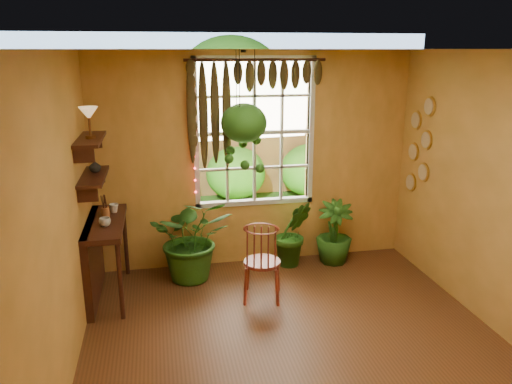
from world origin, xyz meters
TOP-DOWN VIEW (x-y plane):
  - floor at (0.00, 0.00)m, footprint 4.50×4.50m
  - ceiling at (0.00, 0.00)m, footprint 4.50×4.50m
  - wall_back at (0.00, 2.25)m, footprint 4.00×0.00m
  - wall_left at (-2.00, 0.00)m, footprint 0.00×4.50m
  - window at (0.00, 2.28)m, footprint 1.52×0.10m
  - valance_vine at (-0.08, 2.16)m, footprint 1.70×0.12m
  - string_lights at (-0.76, 2.19)m, footprint 0.03×0.03m
  - wall_plates at (1.98, 1.79)m, footprint 0.04×0.32m
  - counter_ledge at (-1.91, 1.60)m, footprint 0.40×1.20m
  - shelf_lower at (-1.88, 1.60)m, footprint 0.25×0.90m
  - shelf_upper at (-1.88, 1.60)m, footprint 0.25×0.90m
  - backyard at (0.24, 6.87)m, footprint 14.00×10.00m
  - windsor_chair at (-0.13, 1.18)m, footprint 0.50×0.52m
  - potted_plant_left at (-0.84, 1.86)m, footprint 1.01×0.89m
  - potted_plant_mid at (0.45, 2.01)m, footprint 0.49×0.40m
  - potted_plant_right at (1.00, 1.99)m, footprint 0.54×0.54m
  - hanging_basket at (-0.19, 1.94)m, footprint 0.54×0.54m
  - cup_a at (-1.78, 1.41)m, footprint 0.15×0.15m
  - cup_b at (-1.72, 1.88)m, footprint 0.13×0.13m
  - brush_jar at (-1.80, 1.72)m, footprint 0.09×0.09m
  - shelf_vase at (-1.87, 1.74)m, footprint 0.15×0.15m
  - tiffany_lamp at (-1.86, 1.54)m, footprint 0.19×0.19m

SIDE VIEW (x-z plane):
  - floor at x=0.00m, z-range 0.00..0.00m
  - windsor_chair at x=-0.13m, z-range -0.23..0.87m
  - potted_plant_right at x=1.00m, z-range 0.00..0.83m
  - potted_plant_mid at x=0.45m, z-range 0.00..0.87m
  - potted_plant_left at x=-0.84m, z-range 0.00..1.06m
  - counter_ledge at x=-1.91m, z-range 0.10..1.00m
  - cup_a at x=-1.78m, z-range 0.90..0.99m
  - cup_b at x=-1.72m, z-range 0.90..1.00m
  - brush_jar at x=-1.80m, z-range 0.86..1.19m
  - backyard at x=0.24m, z-range -4.72..7.28m
  - wall_back at x=0.00m, z-range -0.65..3.35m
  - wall_left at x=-2.00m, z-range -0.90..3.60m
  - shelf_lower at x=-1.88m, z-range 1.38..1.42m
  - shelf_vase at x=-1.87m, z-range 1.42..1.55m
  - wall_plates at x=1.98m, z-range 1.00..2.10m
  - window at x=0.00m, z-range 0.77..2.63m
  - string_lights at x=-0.76m, z-range 0.98..2.52m
  - shelf_upper at x=-1.88m, z-range 1.78..1.82m
  - hanging_basket at x=-0.19m, z-range 1.12..2.55m
  - tiffany_lamp at x=-1.86m, z-range 1.89..2.22m
  - valance_vine at x=-0.08m, z-range 1.73..2.83m
  - ceiling at x=0.00m, z-range 2.70..2.70m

